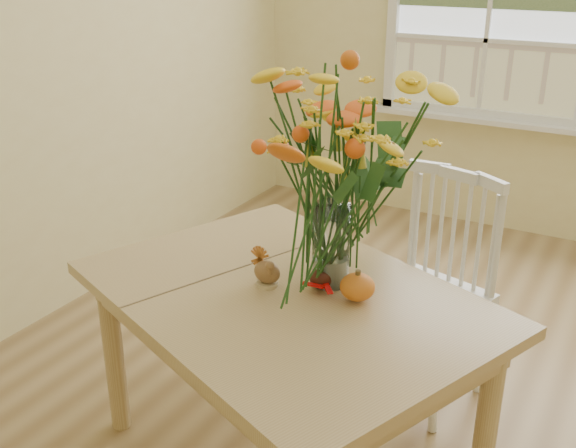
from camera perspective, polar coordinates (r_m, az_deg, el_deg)
The scene contains 6 objects.
dining_table at distance 2.14m, azimuth -0.27°, elevation -7.89°, with size 1.49×1.30×0.67m.
windsor_chair at distance 2.64m, azimuth 12.49°, elevation -4.28°, with size 0.50×0.48×0.88m.
flower_vase at distance 2.00m, azimuth 3.83°, elevation 5.14°, with size 0.55×0.55×0.66m.
pumpkin at distance 2.04m, azimuth 5.89°, elevation -5.43°, with size 0.11×0.11×0.08m, color orange.
turkey_figurine at distance 2.12m, azimuth -1.78°, elevation -4.10°, with size 0.10×0.07×0.11m.
dark_gourd at distance 2.10m, azimuth 2.79°, elevation -4.68°, with size 0.13×0.11×0.06m.
Camera 1 is at (0.42, -1.86, 1.66)m, focal length 42.00 mm.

